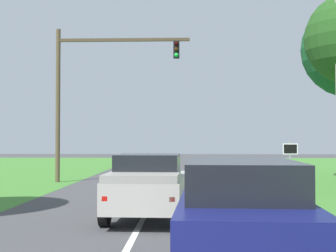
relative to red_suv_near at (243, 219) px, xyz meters
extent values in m
plane|color=#424244|center=(-2.14, 7.40, -1.02)|extent=(120.00, 120.00, 0.00)
cube|color=navy|center=(0.00, -0.05, -0.17)|extent=(2.19, 4.49, 0.99)
cube|color=black|center=(0.01, 0.17, 0.62)|extent=(1.88, 2.81, 0.59)
cylinder|color=black|center=(-0.95, 1.36, -0.66)|extent=(0.27, 0.73, 0.72)
cylinder|color=black|center=(1.06, 1.27, -0.66)|extent=(0.27, 0.73, 0.72)
cube|color=#B7B2A8|center=(-1.98, 6.49, -0.22)|extent=(2.17, 5.10, 0.81)
cube|color=black|center=(-1.99, 6.24, 0.51)|extent=(1.83, 1.97, 0.65)
cube|color=#9C978F|center=(-2.03, 4.93, 0.29)|extent=(1.97, 1.98, 0.20)
cube|color=red|center=(-2.89, 4.03, -0.18)|extent=(0.14, 0.06, 0.12)
cube|color=red|center=(-1.24, 3.97, -0.18)|extent=(0.14, 0.06, 0.12)
cylinder|color=black|center=(-2.93, 8.09, -0.62)|extent=(0.27, 0.81, 0.80)
cylinder|color=black|center=(-0.93, 8.02, -0.62)|extent=(0.27, 0.81, 0.80)
cylinder|color=black|center=(-3.04, 4.96, -0.62)|extent=(0.27, 0.81, 0.80)
cylinder|color=black|center=(-1.03, 4.90, -0.62)|extent=(0.27, 0.81, 0.80)
cylinder|color=brown|center=(-7.74, 18.13, 3.07)|extent=(0.24, 0.24, 8.19)
cube|color=#4C3D2B|center=(-4.22, 18.13, 6.57)|extent=(7.04, 0.16, 0.16)
cube|color=black|center=(-1.40, 18.13, 6.02)|extent=(0.32, 0.28, 0.90)
sphere|color=black|center=(-1.40, 17.98, 6.32)|extent=(0.22, 0.22, 0.22)
sphere|color=black|center=(-1.40, 17.98, 6.02)|extent=(0.22, 0.22, 0.22)
sphere|color=#1ED83F|center=(-1.40, 17.98, 5.72)|extent=(0.22, 0.22, 0.22)
cylinder|color=gray|center=(3.30, 12.10, 0.10)|extent=(0.08, 0.08, 2.25)
cube|color=white|center=(3.30, 12.07, 0.88)|extent=(0.60, 0.03, 0.44)
cube|color=black|center=(3.30, 12.06, 0.88)|extent=(0.52, 0.01, 0.36)
camera|label=1|loc=(-0.92, -7.96, 1.28)|focal=52.79mm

